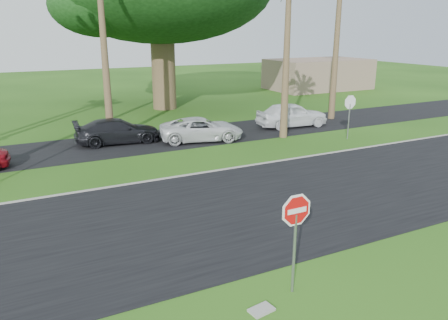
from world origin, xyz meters
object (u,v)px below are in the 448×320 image
car_dark (118,131)px  stop_sign_far (350,108)px  stop_sign_near (296,223)px  car_minivan (202,129)px  car_pickup (292,115)px

car_dark → stop_sign_far: bearing=-107.9°
stop_sign_near → car_minivan: size_ratio=0.57×
car_minivan → car_pickup: (6.56, 0.73, 0.13)m
car_minivan → car_dark: bearing=84.0°
car_dark → car_pickup: car_pickup is taller
car_dark → car_minivan: (4.30, -1.53, -0.02)m
stop_sign_near → car_pickup: bearing=55.1°
stop_sign_far → car_dark: 12.86m
car_minivan → stop_sign_near: bearing=178.2°
car_minivan → car_pickup: car_pickup is taller
car_dark → car_minivan: bearing=-105.2°
stop_sign_far → car_minivan: 8.33m
car_dark → stop_sign_near: bearing=-174.4°
stop_sign_near → stop_sign_far: bearing=43.7°
car_dark → car_pickup: bearing=-89.8°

